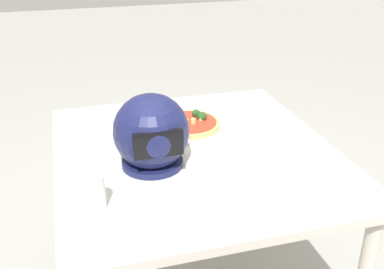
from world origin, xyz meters
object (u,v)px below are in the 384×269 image
pizza (188,123)px  drinking_glass (93,193)px  dining_table (195,171)px  motorcycle_helmet (151,133)px

pizza → drinking_glass: bearing=47.9°
dining_table → drinking_glass: size_ratio=9.87×
motorcycle_helmet → drinking_glass: (0.21, 0.20, -0.07)m
drinking_glass → dining_table: bearing=-145.2°
motorcycle_helmet → drinking_glass: 0.30m
dining_table → pizza: 0.21m
pizza → motorcycle_helmet: (0.19, 0.24, 0.09)m
pizza → drinking_glass: 0.60m
pizza → motorcycle_helmet: bearing=51.8°
motorcycle_helmet → dining_table: bearing=-159.9°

